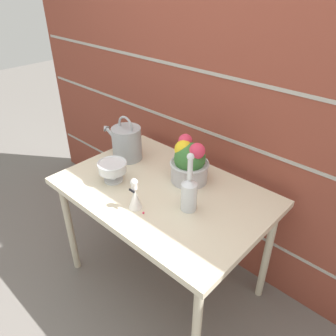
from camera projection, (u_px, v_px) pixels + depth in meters
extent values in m
plane|color=slate|center=(164.00, 279.00, 2.20)|extent=(12.00, 12.00, 0.00)
cube|color=brown|center=(220.00, 104.00, 1.92)|extent=(3.60, 0.08, 2.20)
cube|color=#A8A399|center=(207.00, 209.00, 2.30)|extent=(3.53, 0.00, 0.02)
cube|color=#A8A399|center=(213.00, 134.00, 1.99)|extent=(3.53, 0.00, 0.02)
cube|color=#A8A399|center=(218.00, 75.00, 1.80)|extent=(3.53, 0.00, 0.02)
cube|color=beige|center=(163.00, 192.00, 1.82)|extent=(1.16, 0.78, 0.04)
cylinder|color=beige|center=(70.00, 228.00, 2.11)|extent=(0.04, 0.04, 0.70)
cylinder|color=beige|center=(196.00, 333.00, 1.51)|extent=(0.04, 0.04, 0.70)
cylinder|color=beige|center=(144.00, 185.00, 2.52)|extent=(0.04, 0.04, 0.70)
cylinder|color=beige|center=(267.00, 254.00, 1.92)|extent=(0.04, 0.04, 0.70)
cylinder|color=#9EA3A8|center=(127.00, 143.00, 2.05)|extent=(0.18, 0.18, 0.21)
cylinder|color=#9EA3A8|center=(112.00, 135.00, 2.13)|extent=(0.14, 0.02, 0.09)
cone|color=#9EA3A8|center=(105.00, 127.00, 2.15)|extent=(0.05, 0.05, 0.06)
torus|color=#9EA3A8|center=(126.00, 126.00, 1.99)|extent=(0.13, 0.01, 0.13)
cylinder|color=silver|center=(114.00, 179.00, 1.88)|extent=(0.11, 0.11, 0.01)
cylinder|color=silver|center=(113.00, 175.00, 1.87)|extent=(0.04, 0.04, 0.05)
sphere|color=silver|center=(113.00, 175.00, 1.86)|extent=(0.05, 0.05, 0.05)
cylinder|color=silver|center=(112.00, 167.00, 1.84)|extent=(0.16, 0.16, 0.05)
torus|color=silver|center=(112.00, 163.00, 1.82)|extent=(0.17, 0.17, 0.01)
cylinder|color=#BCBCC1|center=(189.00, 172.00, 1.86)|extent=(0.21, 0.21, 0.11)
torus|color=#BCBCC1|center=(190.00, 163.00, 1.83)|extent=(0.22, 0.22, 0.01)
sphere|color=#387033|center=(190.00, 158.00, 1.81)|extent=(0.18, 0.18, 0.18)
sphere|color=yellow|center=(184.00, 149.00, 1.80)|extent=(0.10, 0.10, 0.10)
sphere|color=#E03856|center=(185.00, 141.00, 1.82)|extent=(0.08, 0.08, 0.08)
sphere|color=#E03856|center=(197.00, 151.00, 1.74)|extent=(0.09, 0.09, 0.09)
cylinder|color=silver|center=(189.00, 197.00, 1.63)|extent=(0.08, 0.08, 0.15)
cone|color=silver|center=(190.00, 182.00, 1.58)|extent=(0.08, 0.08, 0.03)
cylinder|color=silver|center=(190.00, 169.00, 1.54)|extent=(0.03, 0.03, 0.11)
sphere|color=silver|center=(191.00, 157.00, 1.51)|extent=(0.04, 0.04, 0.04)
cone|color=white|center=(135.00, 198.00, 1.64)|extent=(0.07, 0.07, 0.12)
cylinder|color=white|center=(134.00, 186.00, 1.60)|extent=(0.03, 0.03, 0.04)
sphere|color=white|center=(134.00, 182.00, 1.59)|extent=(0.04, 0.04, 0.04)
cube|color=black|center=(132.00, 191.00, 1.60)|extent=(0.04, 0.01, 0.01)
sphere|color=#E03856|center=(143.00, 213.00, 1.63)|extent=(0.01, 0.01, 0.01)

